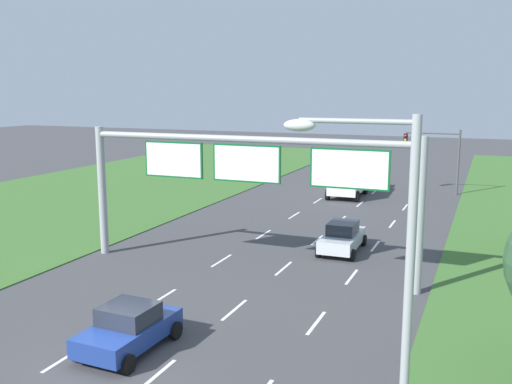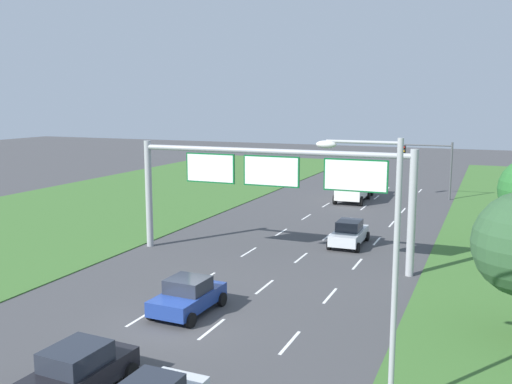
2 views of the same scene
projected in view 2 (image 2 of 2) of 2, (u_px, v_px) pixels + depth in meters
The scene contains 11 objects.
ground_plane at pixel (176, 323), 24.75m from camera, with size 200.00×200.00×0.00m, color #424244.
lane_dashes_inner_left at pixel (249, 252), 36.35m from camera, with size 0.14×62.40×0.01m.
lane_dashes_inner_right at pixel (301, 258), 35.01m from camera, with size 0.14×62.40×0.01m.
lane_dashes_slip at pixel (357, 264), 33.68m from camera, with size 0.14×62.40×0.01m.
car_lead_silver at pixel (349, 233), 37.96m from camera, with size 2.15×4.41×1.67m.
car_mid_lane at pixel (188, 296), 25.84m from camera, with size 2.32×4.00×1.63m.
car_far_ahead at pixel (75, 373), 18.48m from camera, with size 2.31×4.50×1.69m.
box_truck at pixel (355, 184), 55.08m from camera, with size 2.86×7.46×2.86m.
sign_gantry at pixel (272, 179), 33.77m from camera, with size 17.24×0.44×7.00m.
traffic_light_mast at pixel (431, 160), 55.51m from camera, with size 4.76×0.49×5.60m.
street_lamp at pixel (383, 252), 16.99m from camera, with size 2.61×0.32×8.50m.
Camera 2 is at (12.32, -20.36, 9.56)m, focal length 40.00 mm.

